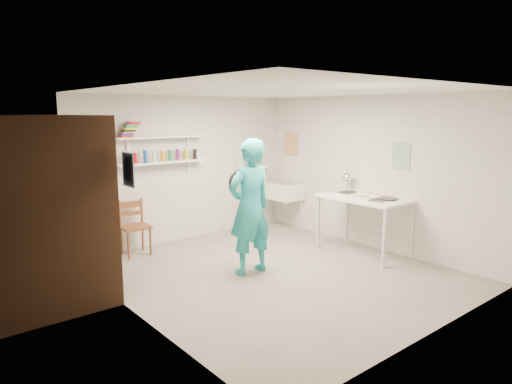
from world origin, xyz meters
TOP-DOWN VIEW (x-y plane):
  - floor at (0.00, 0.00)m, footprint 4.00×4.50m
  - ceiling at (0.00, 0.00)m, footprint 4.00×4.50m
  - wall_back at (0.00, 2.26)m, footprint 4.00×0.02m
  - wall_front at (0.00, -2.26)m, footprint 4.00×0.02m
  - wall_left at (-2.01, 0.00)m, footprint 0.02×4.50m
  - wall_right at (2.01, 0.00)m, footprint 0.02×4.50m
  - doorway_recess at (-1.99, 1.05)m, footprint 0.02×0.90m
  - corridor_box at (-2.70, 1.05)m, footprint 1.40×1.50m
  - door_lintel at (-1.97, 1.05)m, footprint 0.06×1.05m
  - door_jamb_near at (-1.97, 0.55)m, footprint 0.06×0.10m
  - door_jamb_far at (-1.97, 1.55)m, footprint 0.06×0.10m
  - shelf_lower at (-0.50, 2.13)m, footprint 1.50×0.22m
  - shelf_upper at (-0.50, 2.13)m, footprint 1.50×0.22m
  - ledge_shelf at (1.35, 2.17)m, footprint 0.70×0.14m
  - poster_left at (-1.99, 0.05)m, footprint 0.01×0.28m
  - poster_right_a at (1.99, 1.80)m, footprint 0.01×0.34m
  - poster_right_b at (1.99, -0.55)m, footprint 0.01×0.30m
  - belfast_sink at (1.75, 1.70)m, footprint 0.48×0.60m
  - man at (-0.25, 0.22)m, footprint 0.67×0.45m
  - wall_clock at (-0.26, 0.44)m, footprint 0.32×0.04m
  - wooden_chair at (-1.09, 1.94)m, footprint 0.43×0.41m
  - work_table at (1.64, -0.20)m, footprint 0.78×1.31m
  - desk_lamp at (1.86, 0.33)m, footprint 0.16×0.16m
  - spray_cans at (-0.50, 2.13)m, footprint 1.31×0.06m
  - book_stack at (-1.03, 2.13)m, footprint 0.32×0.14m
  - ledge_pots at (1.35, 2.17)m, footprint 0.48×0.07m
  - papers at (1.64, -0.20)m, footprint 0.30×0.22m

SIDE VIEW (x-z plane):
  - floor at x=0.00m, z-range -0.02..0.00m
  - wooden_chair at x=-1.09m, z-range 0.00..0.86m
  - work_table at x=1.64m, z-range 0.00..0.87m
  - belfast_sink at x=1.75m, z-range 0.55..0.85m
  - papers at x=1.64m, z-range 0.87..0.90m
  - man at x=-0.25m, z-range 0.00..1.80m
  - doorway_recess at x=-1.99m, z-range 0.00..2.00m
  - door_jamb_near at x=-1.97m, z-range 0.00..2.00m
  - door_jamb_far at x=-1.97m, z-range 0.00..2.00m
  - corridor_box at x=-2.70m, z-range 0.00..2.10m
  - desk_lamp at x=1.86m, z-range 1.01..1.17m
  - ledge_shelf at x=1.35m, z-range 1.11..1.14m
  - ledge_pots at x=1.35m, z-range 1.14..1.22m
  - wall_back at x=0.00m, z-range 0.00..2.40m
  - wall_front at x=0.00m, z-range 0.00..2.40m
  - wall_left at x=-2.01m, z-range 0.00..2.40m
  - wall_right at x=2.01m, z-range 0.00..2.40m
  - wall_clock at x=-0.26m, z-range 1.04..1.36m
  - shelf_lower at x=-0.50m, z-range 1.34..1.36m
  - spray_cans at x=-0.50m, z-range 1.36..1.53m
  - poster_right_b at x=1.99m, z-range 1.31..1.69m
  - poster_left at x=-1.99m, z-range 1.37..1.73m
  - poster_right_a at x=1.99m, z-range 1.34..1.76m
  - shelf_upper at x=-0.50m, z-range 1.74..1.76m
  - book_stack at x=-1.03m, z-range 1.77..1.99m
  - door_lintel at x=-1.97m, z-range 2.00..2.10m
  - ceiling at x=0.00m, z-range 2.40..2.42m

